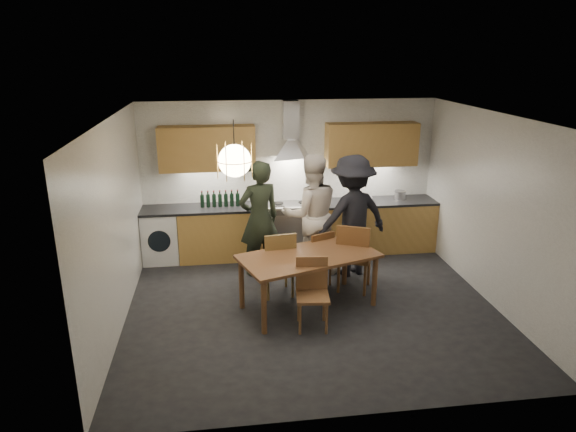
{
  "coord_description": "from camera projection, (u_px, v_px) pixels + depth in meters",
  "views": [
    {
      "loc": [
        -1.18,
        -6.26,
        3.4
      ],
      "look_at": [
        -0.28,
        0.4,
        1.2
      ],
      "focal_mm": 32.0,
      "sensor_mm": 36.0,
      "label": 1
    }
  ],
  "objects": [
    {
      "name": "chair_back_left",
      "position": [
        279.0,
        260.0,
        7.22
      ],
      "size": [
        0.5,
        0.5,
        0.98
      ],
      "rotation": [
        0.0,
        0.0,
        3.27
      ],
      "color": "brown",
      "rests_on": "ground"
    },
    {
      "name": "wall_fixtures",
      "position": [
        291.0,
        146.0,
        8.47
      ],
      "size": [
        4.3,
        0.54,
        1.1
      ],
      "color": "tan",
      "rests_on": "ground"
    },
    {
      "name": "room_shell",
      "position": [
        314.0,
        187.0,
        6.58
      ],
      "size": [
        5.02,
        4.52,
        2.61
      ],
      "color": "white",
      "rests_on": "ground"
    },
    {
      "name": "dining_table",
      "position": [
        309.0,
        261.0,
        6.9
      ],
      "size": [
        2.02,
        1.45,
        0.77
      ],
      "rotation": [
        0.0,
        0.0,
        0.33
      ],
      "color": "brown",
      "rests_on": "ground"
    },
    {
      "name": "range_stove",
      "position": [
        292.0,
        230.0,
        8.8
      ],
      "size": [
        0.9,
        0.6,
        0.92
      ],
      "color": "silver",
      "rests_on": "ground"
    },
    {
      "name": "person_right",
      "position": [
        352.0,
        216.0,
        7.88
      ],
      "size": [
        1.38,
        1.03,
        1.9
      ],
      "primitive_type": "imported",
      "rotation": [
        0.0,
        0.0,
        3.44
      ],
      "color": "black",
      "rests_on": "ground"
    },
    {
      "name": "wine_bottles",
      "position": [
        220.0,
        199.0,
        8.48
      ],
      "size": [
        0.65,
        0.07,
        0.27
      ],
      "color": "black",
      "rests_on": "counter_run"
    },
    {
      "name": "chair_front",
      "position": [
        312.0,
        288.0,
        6.49
      ],
      "size": [
        0.45,
        0.45,
        0.9
      ],
      "rotation": [
        0.0,
        0.0,
        -0.1
      ],
      "color": "brown",
      "rests_on": "ground"
    },
    {
      "name": "person_left",
      "position": [
        259.0,
        219.0,
        7.88
      ],
      "size": [
        0.77,
        0.63,
        1.82
      ],
      "primitive_type": "imported",
      "rotation": [
        0.0,
        0.0,
        3.48
      ],
      "color": "black",
      "rests_on": "ground"
    },
    {
      "name": "ground",
      "position": [
        312.0,
        306.0,
        7.11
      ],
      "size": [
        5.0,
        5.0,
        0.0
      ],
      "primitive_type": "plane",
      "color": "black",
      "rests_on": "ground"
    },
    {
      "name": "counter_run",
      "position": [
        293.0,
        229.0,
        8.81
      ],
      "size": [
        5.0,
        0.62,
        0.9
      ],
      "color": "tan",
      "rests_on": "ground"
    },
    {
      "name": "chair_back_right",
      "position": [
        354.0,
        254.0,
        7.36
      ],
      "size": [
        0.63,
        0.63,
        1.05
      ],
      "rotation": [
        0.0,
        0.0,
        2.71
      ],
      "color": "brown",
      "rests_on": "ground"
    },
    {
      "name": "person_mid",
      "position": [
        311.0,
        215.0,
        7.94
      ],
      "size": [
        0.98,
        0.8,
        1.9
      ],
      "primitive_type": "imported",
      "rotation": [
        0.0,
        0.0,
        3.23
      ],
      "color": "beige",
      "rests_on": "ground"
    },
    {
      "name": "stock_pot",
      "position": [
        400.0,
        195.0,
        8.94
      ],
      "size": [
        0.24,
        0.24,
        0.14
      ],
      "primitive_type": "cylinder",
      "rotation": [
        0.0,
        0.0,
        0.26
      ],
      "color": "silver",
      "rests_on": "counter_run"
    },
    {
      "name": "mixing_bowl",
      "position": [
        363.0,
        199.0,
        8.81
      ],
      "size": [
        0.36,
        0.36,
        0.08
      ],
      "primitive_type": "imported",
      "rotation": [
        0.0,
        0.0,
        -0.16
      ],
      "color": "#ACADB0",
      "rests_on": "counter_run"
    },
    {
      "name": "pendant_lamp",
      "position": [
        235.0,
        161.0,
        6.23
      ],
      "size": [
        0.43,
        0.43,
        0.7
      ],
      "color": "black",
      "rests_on": "ground"
    },
    {
      "name": "chair_back_mid",
      "position": [
        319.0,
        255.0,
        7.57
      ],
      "size": [
        0.51,
        0.51,
        0.87
      ],
      "rotation": [
        0.0,
        0.0,
        3.54
      ],
      "color": "brown",
      "rests_on": "ground"
    }
  ]
}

